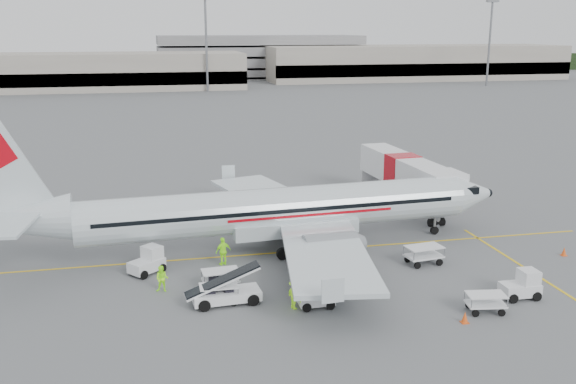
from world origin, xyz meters
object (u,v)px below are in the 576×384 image
belt_loader (226,280)px  tug_aft (146,261)px  jet_bridge (402,181)px  tug_fore (520,284)px  aircraft (279,181)px  tug_mid (316,294)px

belt_loader → tug_aft: size_ratio=2.32×
jet_bridge → tug_aft: jet_bridge is taller
tug_fore → tug_aft: 22.70m
jet_bridge → tug_fore: jet_bridge is taller
aircraft → tug_mid: 10.77m
belt_loader → tug_aft: belt_loader is taller
belt_loader → tug_mid: (4.85, -1.52, -0.61)m
jet_bridge → aircraft: bearing=-149.3°
jet_bridge → tug_mid: bearing=-128.0°
tug_fore → tug_aft: size_ratio=0.99×
belt_loader → tug_aft: bearing=124.1°
tug_fore → tug_aft: bearing=158.4°
belt_loader → tug_mid: belt_loader is taller
jet_bridge → tug_fore: bearing=-96.5°
jet_bridge → belt_loader: 24.58m
belt_loader → tug_aft: (-4.40, 5.62, -0.53)m
aircraft → jet_bridge: (12.75, 8.86, -2.71)m
aircraft → tug_aft: bearing=-166.7°
tug_fore → tug_aft: (-21.05, 8.48, 0.01)m
belt_loader → tug_fore: 16.90m
belt_loader → aircraft: bearing=56.5°
tug_fore → aircraft: bearing=136.9°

